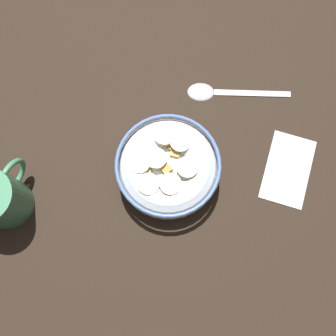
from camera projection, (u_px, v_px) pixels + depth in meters
ground_plane at (168, 174)px, 63.68cm from camera, size 109.17×109.17×2.00cm
cereal_bowl at (168, 168)px, 59.74cm from camera, size 15.74×15.74×6.17cm
spoon at (216, 92)px, 65.50cm from camera, size 9.31×16.47×0.80cm
folded_napkin at (288, 169)px, 62.67cm from camera, size 12.55×8.83×0.30cm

